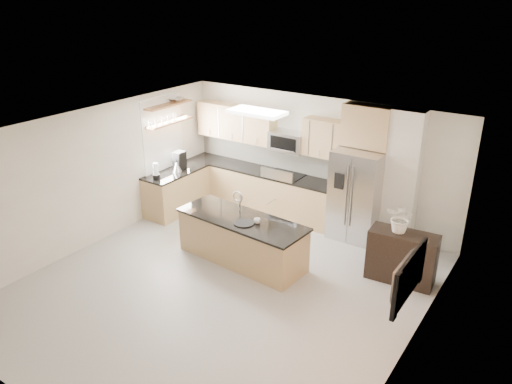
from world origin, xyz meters
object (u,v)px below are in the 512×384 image
Objects in this scene: platter at (244,223)px; bowl at (176,99)px; cup at (257,221)px; kettle at (177,166)px; coffee_maker at (179,161)px; range at (283,195)px; flower_vase at (403,211)px; credenza at (402,257)px; island at (242,239)px; microwave at (288,141)px; blender at (156,172)px; refrigerator at (357,195)px; television at (400,275)px.

platter is 0.90× the size of bowl.
kettle is (-2.72, 0.98, 0.15)m from cup.
kettle is 0.64× the size of bowl.
kettle is 0.19m from coffee_maker.
range is 4.47× the size of kettle.
flower_vase is at bearing -20.84° from range.
credenza is (2.94, -1.09, -0.03)m from range.
island is at bearing -159.32° from flower_vase.
platter is 1.40× the size of kettle.
blender is at bearing -139.75° from microwave.
cup is 0.29× the size of bowl.
range is 2.86× the size of bowl.
bowl is at bearing -159.54° from microwave.
refrigerator is 4.96× the size of platter.
coffee_maker is (-2.09, -0.90, 0.63)m from range.
island reaches higher than kettle.
microwave is 6.66× the size of cup.
refrigerator is 4.06m from blender.
credenza is at bearing 24.22° from island.
bowl is (-2.94, 1.33, 1.51)m from cup.
cup is 3.05m from television.
cup is (0.69, -2.17, -0.75)m from microwave.
flower_vase is at bearing 24.90° from island.
bowl is (-2.76, 1.47, 1.54)m from platter.
microwave is 1.01× the size of flower_vase.
bowl is at bearing 122.70° from kettle.
island is at bearing -164.65° from credenza.
blender is at bearing 174.82° from island.
range is 3.18× the size of platter.
island is 0.57m from cup.
credenza is at bearing 23.02° from cup.
flower_vase is (4.89, -0.02, 0.22)m from kettle.
coffee_maker is (-3.75, -0.86, 0.21)m from refrigerator.
kettle is (-2.02, -1.07, 0.56)m from range.
refrigerator is 2.43m from platter.
television reaches higher than platter.
kettle is at bearing 179.72° from flower_vase.
kettle is (-2.38, 0.97, 0.61)m from island.
flower_vase is at bearing -22.98° from microwave.
flower_vase is (2.86, -1.09, 0.78)m from range.
television is at bearing -42.75° from microwave.
platter is (0.15, -0.15, 0.42)m from island.
range is at bearing 48.36° from television.
cup is at bearing -71.29° from range.
television is at bearing -20.37° from kettle.
microwave is at bearing 103.66° from island.
credenza is 3.20× the size of blender.
television reaches higher than range.
cup is 0.15× the size of flower_vase.
television is at bearing -58.96° from refrigerator.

